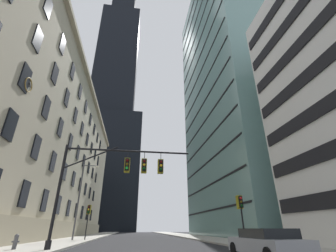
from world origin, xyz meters
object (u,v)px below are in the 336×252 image
at_px(traffic_light_near_right, 240,205).
at_px(fire_hydrant, 16,241).
at_px(traffic_light_far_left, 89,212).
at_px(parked_car, 266,243).
at_px(street_lamppost, 82,193).
at_px(traffic_signal_mast, 121,171).

height_order(traffic_light_near_right, fire_hydrant, traffic_light_near_right).
distance_m(traffic_light_near_right, traffic_light_far_left, 17.80).
bearing_deg(parked_car, fire_hydrant, 157.84).
relative_size(street_lamppost, parked_car, 1.80).
relative_size(traffic_signal_mast, traffic_light_far_left, 2.47).
relative_size(traffic_signal_mast, traffic_light_near_right, 2.53).
relative_size(fire_hydrant, parked_car, 0.18).
distance_m(traffic_light_far_left, parked_car, 21.63).
bearing_deg(traffic_signal_mast, traffic_light_far_left, 107.63).
bearing_deg(traffic_light_near_right, fire_hydrant, -175.58).
xyz_separation_m(traffic_light_near_right, fire_hydrant, (-15.60, -1.21, -2.43)).
distance_m(traffic_signal_mast, street_lamppost, 13.64).
height_order(traffic_light_near_right, traffic_light_far_left, traffic_light_far_left).
xyz_separation_m(street_lamppost, fire_hydrant, (-0.91, -12.22, -4.51)).
xyz_separation_m(traffic_signal_mast, traffic_light_near_right, (9.53, 1.61, -2.01)).
relative_size(traffic_signal_mast, parked_car, 1.94).
bearing_deg(traffic_signal_mast, fire_hydrant, 176.22).
xyz_separation_m(traffic_light_near_right, street_lamppost, (-14.69, 11.01, 2.08)).
bearing_deg(traffic_light_near_right, traffic_light_far_left, 140.17).
height_order(traffic_signal_mast, fire_hydrant, traffic_signal_mast).
bearing_deg(parked_car, traffic_light_far_left, 122.59).
relative_size(traffic_light_near_right, fire_hydrant, 4.26).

